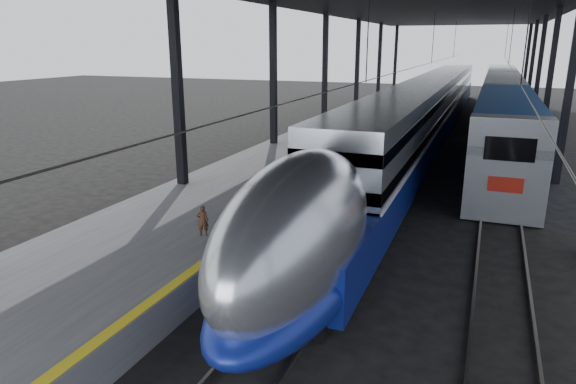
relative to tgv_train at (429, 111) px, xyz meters
The scene contains 8 objects.
ground 25.86m from the tgv_train, 94.45° to the right, with size 160.00×160.00×0.00m, color black.
platform 8.07m from the tgv_train, 133.96° to the right, with size 6.00×80.00×1.00m, color #4C4C4F.
yellow_strip 6.39m from the tgv_train, 115.33° to the right, with size 0.30×80.00×0.01m, color gold.
rails 6.52m from the tgv_train, 66.33° to the right, with size 6.52×80.00×0.16m.
canopy 9.10m from the tgv_train, 91.00° to the right, with size 18.00×75.00×9.47m.
tgv_train is the anchor object (origin of this frame).
second_train 10.19m from the tgv_train, 60.62° to the left, with size 2.99×56.05×4.12m.
child 26.13m from the tgv_train, 98.29° to the right, with size 0.36×0.23×0.98m, color #472917.
Camera 1 is at (6.18, -13.14, 6.74)m, focal length 32.00 mm.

